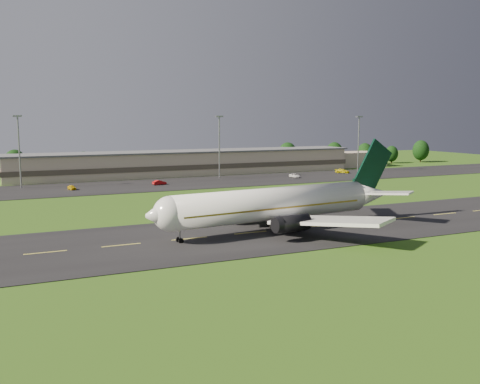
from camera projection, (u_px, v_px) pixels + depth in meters
name	position (u px, v px, depth m)	size (l,w,h in m)	color
ground	(356.00, 223.00, 99.99)	(360.00, 360.00, 0.00)	#284D13
taxiway	(356.00, 223.00, 99.99)	(220.00, 30.00, 0.10)	black
apron	(214.00, 182.00, 164.93)	(260.00, 30.00, 0.10)	black
airliner	(276.00, 204.00, 92.49)	(51.23, 41.93, 15.57)	white
terminal	(206.00, 163.00, 188.84)	(145.00, 16.00, 8.40)	#C9B399
light_mast_west	(19.00, 143.00, 147.89)	(2.40, 1.20, 20.35)	gray
light_mast_centre	(219.00, 139.00, 172.48)	(2.40, 1.20, 20.35)	gray
light_mast_east	(359.00, 137.00, 195.01)	(2.40, 1.20, 20.35)	gray
tree_line	(255.00, 156.00, 206.71)	(197.64, 9.24, 10.13)	black
service_vehicle_a	(72.00, 187.00, 145.92)	(1.49, 3.71, 1.26)	gold
service_vehicle_b	(159.00, 183.00, 156.80)	(1.43, 4.11, 1.35)	#A20A0D
service_vehicle_c	(295.00, 176.00, 176.39)	(2.07, 4.49, 1.25)	white
service_vehicle_d	(342.00, 171.00, 191.05)	(2.07, 5.09, 1.48)	#CEBF0C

